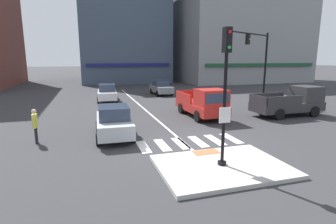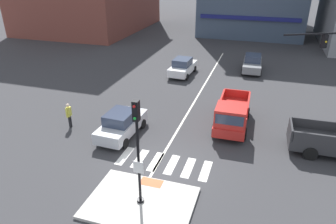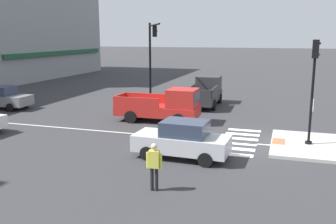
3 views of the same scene
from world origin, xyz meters
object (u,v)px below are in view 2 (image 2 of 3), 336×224
car_grey_eastbound_distant (252,63)px  car_white_westbound_distant (183,67)px  pedestrian_at_curb_left (69,114)px  signal_pole (138,145)px  pickup_truck_red_eastbound_mid (232,115)px  car_silver_westbound_near (122,124)px

car_grey_eastbound_distant → car_white_westbound_distant: same height
car_white_westbound_distant → pedestrian_at_curb_left: 13.01m
signal_pole → pedestrian_at_curb_left: bearing=143.3°
signal_pole → car_grey_eastbound_distant: 21.11m
signal_pole → car_grey_eastbound_distant: size_ratio=1.17×
pickup_truck_red_eastbound_mid → pedestrian_at_curb_left: (-10.03, -2.90, 0.00)m
pickup_truck_red_eastbound_mid → car_white_westbound_distant: bearing=121.6°
signal_pole → pickup_truck_red_eastbound_mid: size_ratio=0.95×
car_white_westbound_distant → pickup_truck_red_eastbound_mid: pickup_truck_red_eastbound_mid is taller
car_white_westbound_distant → pedestrian_at_curb_left: pedestrian_at_curb_left is taller
signal_pole → car_silver_westbound_near: 6.69m
car_white_westbound_distant → signal_pole: bearing=-80.9°
signal_pole → car_white_westbound_distant: (-2.83, 17.56, -2.27)m
pickup_truck_red_eastbound_mid → car_silver_westbound_near: bearing=-155.7°
pedestrian_at_curb_left → car_silver_westbound_near: bearing=0.5°
car_silver_westbound_near → pickup_truck_red_eastbound_mid: size_ratio=0.81×
signal_pole → pickup_truck_red_eastbound_mid: (2.95, 8.17, -2.10)m
car_white_westbound_distant → pedestrian_at_curb_left: bearing=-109.0°
car_grey_eastbound_distant → car_silver_westbound_near: same height
signal_pole → car_grey_eastbound_distant: bearing=80.6°
car_silver_westbound_near → pickup_truck_red_eastbound_mid: 6.96m
signal_pole → pickup_truck_red_eastbound_mid: bearing=70.1°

